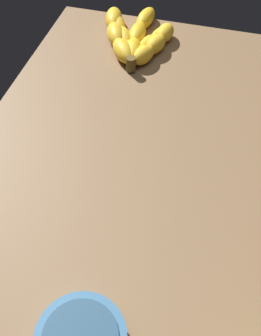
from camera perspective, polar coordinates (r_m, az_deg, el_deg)
The scene contains 2 objects.
ground_plane at distance 66.31cm, azimuth 3.91°, elevation -4.10°, with size 97.01×67.92×4.07cm, color brown.
banana_bunch at distance 92.41cm, azimuth 0.52°, elevation 17.86°, with size 22.74×17.51×3.77cm.
Camera 1 is at (37.73, 5.46, 52.22)cm, focal length 43.30 mm.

